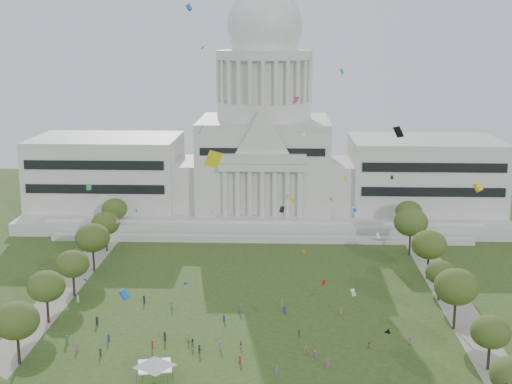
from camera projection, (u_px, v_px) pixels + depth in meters
The scene contains 27 objects.
ground at pixel (247, 361), 139.50m from camera, with size 400.00×400.00×0.00m, color #31461A.
capitol at pixel (264, 154), 245.47m from camera, with size 160.00×64.50×91.30m.
path_left at pixel (54, 301), 170.64m from camera, with size 8.00×160.00×0.04m, color gray.
path_right at pixel (458, 307), 166.87m from camera, with size 8.00×160.00×0.04m, color gray.
row_tree_l_1 at pixel (16, 321), 136.40m from camera, with size 8.86×8.86×12.59m.
row_tree_r_1 at pixel (491, 332), 134.31m from camera, with size 7.58×7.58×10.78m.
row_tree_l_2 at pixel (46, 286), 156.31m from camera, with size 8.42×8.42×11.97m.
row_tree_r_2 at pixel (456, 287), 152.67m from camera, with size 9.55×9.55×13.58m.
row_tree_l_3 at pixel (73, 264), 172.54m from camera, with size 8.12×8.12×11.55m.
row_tree_r_3 at pixel (440, 272), 169.85m from camera, with size 7.01×7.01×9.98m.
row_tree_l_4 at pixel (93, 238), 190.33m from camera, with size 9.29×9.29×13.21m.
row_tree_r_4 at pixel (429, 245), 184.54m from camera, with size 9.19×9.19×13.06m.
row_tree_l_5 at pixel (106, 223), 208.72m from camera, with size 8.33×8.33×11.85m.
row_tree_r_5 at pixel (411, 222), 204.11m from camera, with size 9.82×9.82×13.96m.
row_tree_l_6 at pixel (115, 209), 226.50m from camera, with size 8.19×8.19×11.64m.
row_tree_r_6 at pixel (409, 212), 221.81m from camera, with size 8.42×8.42×11.97m.
event_tent at pixel (155, 361), 131.39m from camera, with size 10.03×10.03×4.72m.
person_0 at pixel (410, 341), 146.78m from camera, with size 0.79×0.52×1.62m, color #994C8C.
person_2 at pixel (369, 345), 144.84m from camera, with size 0.75×0.46×1.54m, color olive.
person_3 at pixel (315, 355), 140.28m from camera, with size 1.14×0.59×1.77m, color #994C8C.
person_4 at pixel (241, 345), 145.02m from camera, with size 0.96×0.52×1.63m, color #994C8C.
person_5 at pixel (199, 349), 142.73m from camera, with size 1.79×0.71×1.93m, color #33723F.
person_8 at pixel (192, 343), 145.72m from camera, with size 0.88×0.54×1.81m, color #33723F.
person_9 at pixel (306, 350), 142.50m from camera, with size 1.17×0.60×1.80m, color olive.
person_10 at pixel (299, 333), 150.80m from camera, with size 0.92×0.50×1.57m, color #4C4C51.
distant_crowd at pixel (183, 325), 154.76m from camera, with size 62.77×35.35×1.95m.
kite_swarm at pixel (240, 220), 136.17m from camera, with size 87.86×102.20×63.60m.
Camera 1 is at (7.01, -128.83, 62.58)m, focal length 50.00 mm.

